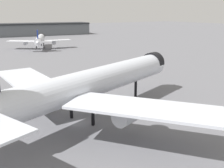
# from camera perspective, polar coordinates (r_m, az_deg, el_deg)

# --- Properties ---
(ground) EXTENTS (900.00, 900.00, 0.00)m
(ground) POSITION_cam_1_polar(r_m,az_deg,el_deg) (55.41, -7.00, -8.39)
(ground) COLOR slate
(airliner_near_gate) EXTENTS (60.40, 53.93, 16.99)m
(airliner_near_gate) POSITION_cam_1_polar(r_m,az_deg,el_deg) (55.65, -4.96, -0.06)
(airliner_near_gate) COLOR silver
(airliner_near_gate) RESTS_ON ground
(airliner_far_taxiway) EXTENTS (36.83, 41.31, 12.22)m
(airliner_far_taxiway) POSITION_cam_1_polar(r_m,az_deg,el_deg) (174.83, -15.10, 9.13)
(airliner_far_taxiway) COLOR silver
(airliner_far_taxiway) RESTS_ON ground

